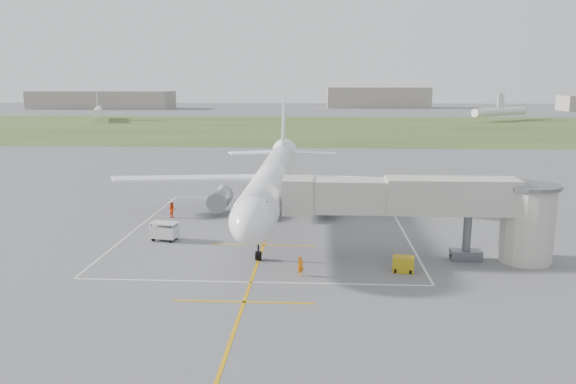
# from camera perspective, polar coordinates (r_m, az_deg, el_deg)

# --- Properties ---
(ground) EXTENTS (700.00, 700.00, 0.00)m
(ground) POSITION_cam_1_polar(r_m,az_deg,el_deg) (63.09, -1.61, -2.85)
(ground) COLOR #535355
(ground) RESTS_ON ground
(grass_strip) EXTENTS (700.00, 120.00, 0.02)m
(grass_strip) POSITION_cam_1_polar(r_m,az_deg,el_deg) (191.68, 1.63, 6.58)
(grass_strip) COLOR #3A4C21
(grass_strip) RESTS_ON ground
(apron_markings) EXTENTS (28.20, 60.00, 0.01)m
(apron_markings) POSITION_cam_1_polar(r_m,az_deg,el_deg) (57.49, -2.09, -4.24)
(apron_markings) COLOR #C98E0B
(apron_markings) RESTS_ON ground
(airliner) EXTENTS (38.93, 46.75, 13.52)m
(airliner) POSITION_cam_1_polar(r_m,az_deg,el_deg) (62.92, -1.58, 1.20)
(airliner) COLOR white
(airliner) RESTS_ON ground
(jet_bridge) EXTENTS (23.40, 5.00, 7.20)m
(jet_bridge) POSITION_cam_1_polar(r_m,az_deg,el_deg) (49.79, 15.35, -1.44)
(jet_bridge) COLOR #AFA99E
(jet_bridge) RESTS_ON ground
(gpu_unit) EXTENTS (1.89, 1.47, 1.29)m
(gpu_unit) POSITION_cam_1_polar(r_m,az_deg,el_deg) (47.00, 11.63, -7.20)
(gpu_unit) COLOR #B19516
(gpu_unit) RESTS_ON ground
(baggage_cart) EXTENTS (2.86, 2.09, 1.79)m
(baggage_cart) POSITION_cam_1_polar(r_m,az_deg,el_deg) (56.14, -12.44, -3.91)
(baggage_cart) COLOR beige
(baggage_cart) RESTS_ON ground
(ramp_worker_nose) EXTENTS (0.69, 0.62, 1.59)m
(ramp_worker_nose) POSITION_cam_1_polar(r_m,az_deg,el_deg) (45.11, 1.28, -7.54)
(ramp_worker_nose) COLOR orange
(ramp_worker_nose) RESTS_ON ground
(ramp_worker_wing) EXTENTS (1.09, 1.07, 1.77)m
(ramp_worker_wing) POSITION_cam_1_polar(r_m,az_deg,el_deg) (65.36, -11.69, -1.79)
(ramp_worker_wing) COLOR red
(ramp_worker_wing) RESTS_ON ground
(distant_hangars) EXTENTS (345.00, 49.00, 12.00)m
(distant_hangars) POSITION_cam_1_polar(r_m,az_deg,el_deg) (327.05, -0.57, 9.37)
(distant_hangars) COLOR gray
(distant_hangars) RESTS_ON ground
(distant_aircraft) EXTENTS (180.94, 34.02, 8.85)m
(distant_aircraft) POSITION_cam_1_polar(r_m,az_deg,el_deg) (225.89, 1.04, 8.18)
(distant_aircraft) COLOR white
(distant_aircraft) RESTS_ON ground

